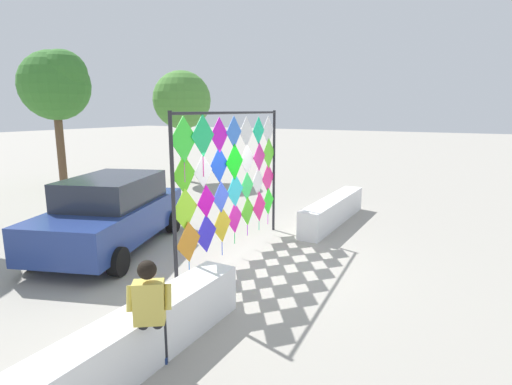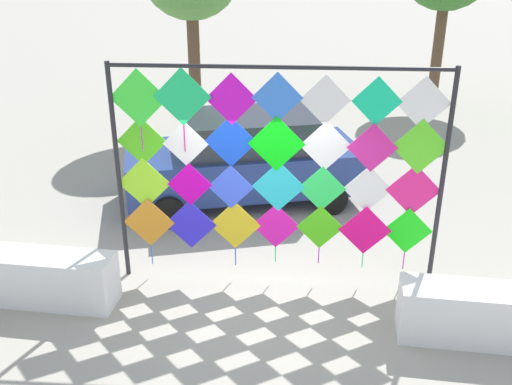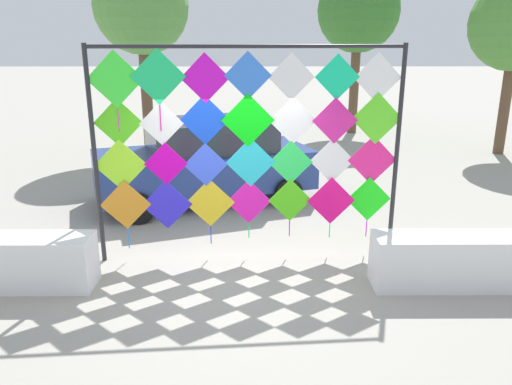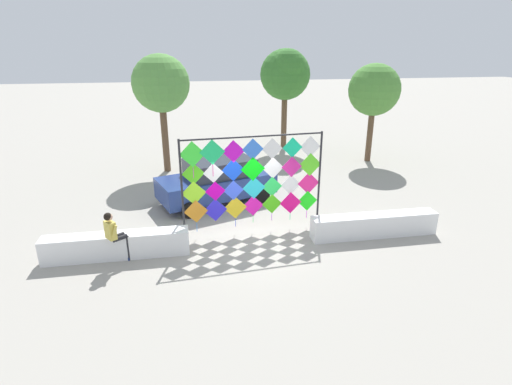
# 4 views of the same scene
# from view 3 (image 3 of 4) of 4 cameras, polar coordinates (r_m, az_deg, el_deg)

# --- Properties ---
(ground) EXTENTS (120.00, 120.00, 0.00)m
(ground) POSITION_cam_3_polar(r_m,az_deg,el_deg) (7.53, -2.44, -9.14)
(ground) COLOR #9E998E
(kite_display_rack) EXTENTS (4.65, 0.42, 3.29)m
(kite_display_rack) POSITION_cam_3_polar(r_m,az_deg,el_deg) (7.52, -0.92, 6.45)
(kite_display_rack) COLOR #232328
(kite_display_rack) RESTS_ON ground
(parked_car) EXTENTS (4.87, 3.30, 1.74)m
(parked_car) POSITION_cam_3_polar(r_m,az_deg,el_deg) (10.62, -5.77, 3.69)
(parked_car) COLOR navy
(parked_car) RESTS_ON ground
(tree_palm_like) EXTENTS (2.66, 2.66, 5.56)m
(tree_palm_like) POSITION_cam_3_polar(r_m,az_deg,el_deg) (15.16, -12.81, 20.01)
(tree_palm_like) COLOR brown
(tree_palm_like) RESTS_ON ground
(tree_broadleaf) EXTENTS (2.87, 2.92, 5.74)m
(tree_broadleaf) POSITION_cam_3_polar(r_m,az_deg,el_deg) (18.78, 11.76, 19.95)
(tree_broadleaf) COLOR brown
(tree_broadleaf) RESTS_ON ground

